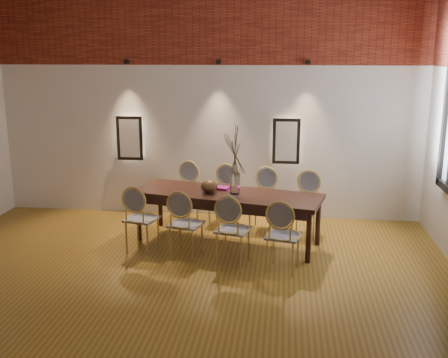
# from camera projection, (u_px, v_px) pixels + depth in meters

# --- Properties ---
(floor) EXTENTS (7.00, 7.00, 0.02)m
(floor) POSITION_uv_depth(u_px,v_px,m) (160.00, 313.00, 5.60)
(floor) COLOR olive
(floor) RESTS_ON ground
(wall_back) EXTENTS (7.00, 0.10, 4.00)m
(wall_back) POSITION_uv_depth(u_px,v_px,m) (207.00, 96.00, 8.55)
(wall_back) COLOR silver
(wall_back) RESTS_ON ground
(brick_band_back) EXTENTS (7.00, 0.02, 1.50)m
(brick_band_back) POSITION_uv_depth(u_px,v_px,m) (206.00, 16.00, 8.19)
(brick_band_back) COLOR maroon
(brick_band_back) RESTS_ON ground
(niche_left) EXTENTS (0.36, 0.06, 0.66)m
(niche_left) POSITION_uv_depth(u_px,v_px,m) (130.00, 138.00, 8.77)
(niche_left) COLOR #FFEAC6
(niche_left) RESTS_ON wall_back
(niche_right) EXTENTS (0.36, 0.06, 0.66)m
(niche_right) POSITION_uv_depth(u_px,v_px,m) (286.00, 141.00, 8.47)
(niche_right) COLOR #FFEAC6
(niche_right) RESTS_ON wall_back
(spot_fixture_left) EXTENTS (0.08, 0.10, 0.08)m
(spot_fixture_left) POSITION_uv_depth(u_px,v_px,m) (126.00, 62.00, 8.44)
(spot_fixture_left) COLOR black
(spot_fixture_left) RESTS_ON wall_back
(spot_fixture_mid) EXTENTS (0.08, 0.10, 0.08)m
(spot_fixture_mid) POSITION_uv_depth(u_px,v_px,m) (218.00, 62.00, 8.27)
(spot_fixture_mid) COLOR black
(spot_fixture_mid) RESTS_ON wall_back
(spot_fixture_right) EXTENTS (0.08, 0.10, 0.08)m
(spot_fixture_right) POSITION_uv_depth(u_px,v_px,m) (308.00, 62.00, 8.11)
(spot_fixture_right) COLOR black
(spot_fixture_right) RESTS_ON wall_back
(dining_table) EXTENTS (2.79, 1.44, 0.75)m
(dining_table) POSITION_uv_depth(u_px,v_px,m) (227.00, 218.00, 7.56)
(dining_table) COLOR black
(dining_table) RESTS_ON floor
(chair_near_a) EXTENTS (0.53, 0.53, 0.94)m
(chair_near_a) POSITION_uv_depth(u_px,v_px,m) (142.00, 219.00, 7.22)
(chair_near_a) COLOR tan
(chair_near_a) RESTS_ON floor
(chair_near_b) EXTENTS (0.53, 0.53, 0.94)m
(chair_near_b) POSITION_uv_depth(u_px,v_px,m) (186.00, 224.00, 7.00)
(chair_near_b) COLOR tan
(chair_near_b) RESTS_ON floor
(chair_near_c) EXTENTS (0.53, 0.53, 0.94)m
(chair_near_c) POSITION_uv_depth(u_px,v_px,m) (233.00, 229.00, 6.78)
(chair_near_c) COLOR tan
(chair_near_c) RESTS_ON floor
(chair_near_d) EXTENTS (0.53, 0.53, 0.94)m
(chair_near_d) POSITION_uv_depth(u_px,v_px,m) (283.00, 235.00, 6.56)
(chair_near_d) COLOR tan
(chair_near_d) RESTS_ON floor
(chair_far_a) EXTENTS (0.53, 0.53, 0.94)m
(chair_far_a) POSITION_uv_depth(u_px,v_px,m) (184.00, 193.00, 8.51)
(chair_far_a) COLOR tan
(chair_far_a) RESTS_ON floor
(chair_far_b) EXTENTS (0.53, 0.53, 0.94)m
(chair_far_b) POSITION_uv_depth(u_px,v_px,m) (222.00, 197.00, 8.29)
(chair_far_b) COLOR tan
(chair_far_b) RESTS_ON floor
(chair_far_c) EXTENTS (0.53, 0.53, 0.94)m
(chair_far_c) POSITION_uv_depth(u_px,v_px,m) (263.00, 201.00, 8.07)
(chair_far_c) COLOR tan
(chair_far_c) RESTS_ON floor
(chair_far_d) EXTENTS (0.53, 0.53, 0.94)m
(chair_far_d) POSITION_uv_depth(u_px,v_px,m) (306.00, 205.00, 7.85)
(chair_far_d) COLOR tan
(chair_far_d) RESTS_ON floor
(vase) EXTENTS (0.14, 0.14, 0.30)m
(vase) POSITION_uv_depth(u_px,v_px,m) (235.00, 183.00, 7.39)
(vase) COLOR silver
(vase) RESTS_ON dining_table
(dried_branches) EXTENTS (0.50, 0.50, 0.70)m
(dried_branches) POSITION_uv_depth(u_px,v_px,m) (235.00, 152.00, 7.29)
(dried_branches) COLOR #433926
(dried_branches) RESTS_ON vase
(bowl) EXTENTS (0.24, 0.24, 0.18)m
(bowl) POSITION_uv_depth(u_px,v_px,m) (209.00, 186.00, 7.49)
(bowl) COLOR brown
(bowl) RESTS_ON dining_table
(book) EXTENTS (0.29, 0.23, 0.03)m
(book) POSITION_uv_depth(u_px,v_px,m) (220.00, 188.00, 7.69)
(book) COLOR #951072
(book) RESTS_ON dining_table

